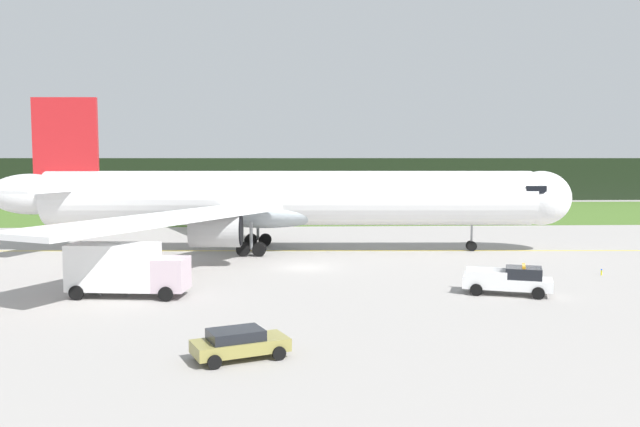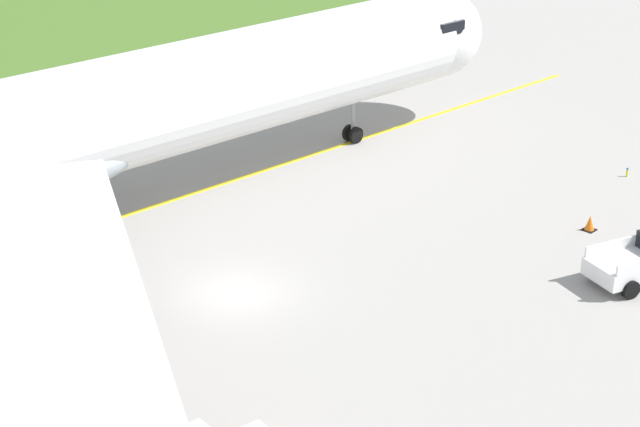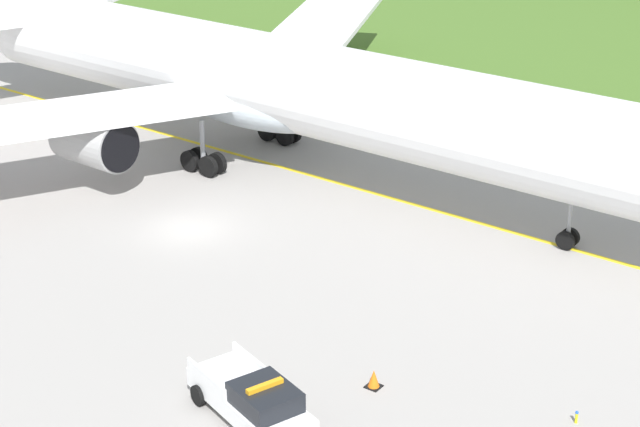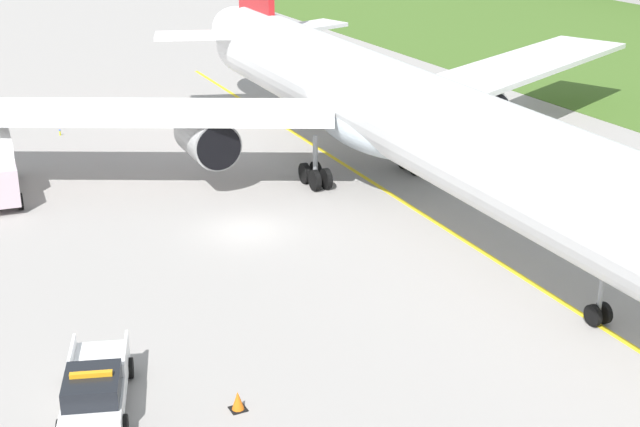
{
  "view_description": "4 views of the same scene",
  "coord_description": "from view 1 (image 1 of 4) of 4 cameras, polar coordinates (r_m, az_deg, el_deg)",
  "views": [
    {
      "loc": [
        -1.01,
        -50.83,
        8.57
      ],
      "look_at": [
        1.77,
        10.56,
        3.36
      ],
      "focal_mm": 36.63,
      "sensor_mm": 36.0,
      "label": 1
    },
    {
      "loc": [
        -23.47,
        -28.23,
        19.64
      ],
      "look_at": [
        2.86,
        -1.83,
        3.1
      ],
      "focal_mm": 59.34,
      "sensor_mm": 36.0,
      "label": 2
    },
    {
      "loc": [
        32.37,
        -34.25,
        20.8
      ],
      "look_at": [
        8.27,
        -0.6,
        3.07
      ],
      "focal_mm": 59.32,
      "sensor_mm": 36.0,
      "label": 3
    },
    {
      "loc": [
        40.43,
        -16.53,
        17.53
      ],
      "look_at": [
        6.18,
        1.03,
        2.83
      ],
      "focal_mm": 52.34,
      "sensor_mm": 36.0,
      "label": 4
    }
  ],
  "objects": [
    {
      "name": "catering_truck",
      "position": [
        42.3,
        -16.66,
        -4.62
      ],
      "size": [
        7.49,
        3.35,
        3.46
      ],
      "color": "#C5AFBA",
      "rests_on": "ground"
    },
    {
      "name": "apron_cone",
      "position": [
        47.74,
        17.05,
        -5.3
      ],
      "size": [
        0.55,
        0.55,
        0.69
      ],
      "color": "black",
      "rests_on": "ground"
    },
    {
      "name": "grass_verge",
      "position": [
        104.01,
        -2.03,
        0.13
      ],
      "size": [
        320.0,
        43.89,
        0.04
      ],
      "primitive_type": "cube",
      "color": "#456926",
      "rests_on": "ground"
    },
    {
      "name": "ground",
      "position": [
        51.55,
        -1.44,
        -4.73
      ],
      "size": [
        320.0,
        320.0,
        0.0
      ],
      "primitive_type": "plane",
      "color": "#9D9994"
    },
    {
      "name": "taxiway_edge_light_east",
      "position": [
        52.34,
        23.38,
        -4.7
      ],
      "size": [
        0.12,
        0.12,
        0.48
      ],
      "color": "yellow",
      "rests_on": "ground"
    },
    {
      "name": "staff_car",
      "position": [
        28.65,
        -7.08,
        -11.15
      ],
      "size": [
        4.42,
        3.21,
        1.3
      ],
      "color": "olive",
      "rests_on": "ground"
    },
    {
      "name": "airliner",
      "position": [
        60.31,
        -3.51,
        1.21
      ],
      "size": [
        53.93,
        52.52,
        14.11
      ],
      "color": "white",
      "rests_on": "ground"
    },
    {
      "name": "distant_tree_line",
      "position": [
        134.63,
        -2.16,
        3.03
      ],
      "size": [
        288.0,
        6.95,
        8.61
      ],
      "primitive_type": "cube",
      "color": "black",
      "rests_on": "ground"
    },
    {
      "name": "ops_pickup_truck",
      "position": [
        42.98,
        16.34,
        -5.63
      ],
      "size": [
        5.76,
        3.62,
        1.94
      ],
      "color": "white",
      "rests_on": "ground"
    },
    {
      "name": "taxiway_centerline_main",
      "position": [
        60.76,
        -2.67,
        -3.27
      ],
      "size": [
        71.21,
        3.17,
        0.01
      ],
      "primitive_type": "cube",
      "rotation": [
        0.0,
        0.0,
        -0.04
      ],
      "color": "yellow",
      "rests_on": "ground"
    }
  ]
}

